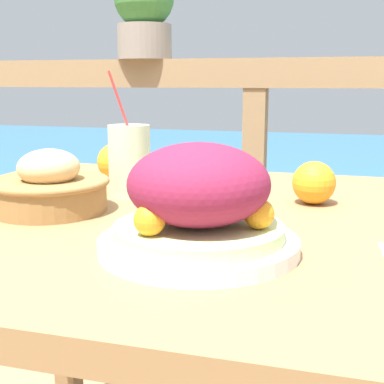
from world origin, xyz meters
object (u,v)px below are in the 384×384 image
salad_plate (199,206)px  drink_glass (129,160)px  bread_basket (50,187)px  potted_plant (144,12)px

salad_plate → drink_glass: size_ratio=1.10×
drink_glass → bread_basket: size_ratio=1.17×
drink_glass → potted_plant: (-0.24, 0.71, 0.37)m
drink_glass → potted_plant: bearing=108.3°
drink_glass → bread_basket: bearing=-116.9°
salad_plate → bread_basket: salad_plate is taller
bread_basket → potted_plant: 0.98m
salad_plate → drink_glass: drink_glass is taller
salad_plate → bread_basket: size_ratio=1.30×
bread_basket → potted_plant: size_ratio=0.72×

